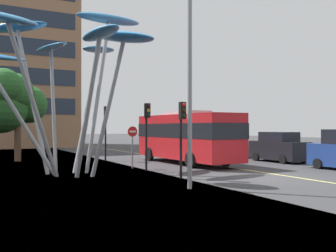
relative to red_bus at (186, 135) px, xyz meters
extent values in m
cube|color=#38383A|center=(-0.50, -7.92, -1.96)|extent=(120.00, 240.00, 0.10)
cube|color=gray|center=(-11.98, -7.92, -1.94)|extent=(16.00, 240.00, 0.05)
cube|color=#E0D666|center=(1.02, -7.92, -1.91)|extent=(0.16, 144.00, 0.01)
cube|color=red|center=(0.00, 0.00, -0.11)|extent=(2.69, 9.70, 2.90)
cube|color=black|center=(0.00, 0.00, 0.30)|extent=(2.72, 9.79, 0.93)
cube|color=yellow|center=(-0.07, 4.77, 1.04)|extent=(1.40, 0.12, 0.36)
cube|color=#B2B2B7|center=(0.00, 0.00, 1.46)|extent=(1.96, 3.41, 0.24)
cylinder|color=black|center=(1.23, 3.01, -1.43)|extent=(0.29, 0.96, 0.96)
cylinder|color=black|center=(-1.32, 2.97, -1.43)|extent=(0.29, 0.96, 0.96)
cylinder|color=black|center=(1.31, -2.64, -1.43)|extent=(0.29, 0.96, 0.96)
cylinder|color=black|center=(-1.24, -2.68, -1.43)|extent=(0.29, 0.96, 0.96)
cylinder|color=#9EA0A5|center=(-6.77, -2.18, 2.27)|extent=(1.55, 0.45, 8.40)
ellipsoid|color=#4CA3E5|center=(-6.11, -2.07, 6.46)|extent=(4.02, 1.86, 0.50)
cylinder|color=#9EA0A5|center=(-7.10, -1.27, 1.58)|extent=(2.14, 1.88, 7.04)
ellipsoid|color=#4CA3E5|center=(-6.16, -0.47, 5.07)|extent=(2.99, 2.81, 0.68)
cylinder|color=#9EA0A5|center=(-8.69, 0.02, 1.61)|extent=(0.29, 1.22, 7.06)
ellipsoid|color=#388EDB|center=(-8.73, 0.52, 5.13)|extent=(1.67, 4.41, 0.74)
cylinder|color=#9EA0A5|center=(-10.05, -1.42, 1.91)|extent=(1.68, 1.22, 7.68)
ellipsoid|color=#2D7FD1|center=(-10.76, -0.95, 5.73)|extent=(3.63, 3.17, 0.77)
cylinder|color=#9EA0A5|center=(-10.82, -2.66, 0.97)|extent=(3.63, 0.49, 5.86)
cylinder|color=#9EA0A5|center=(-10.39, -4.07, 1.57)|extent=(2.76, 2.39, 7.04)
ellipsoid|color=#4299E0|center=(-11.63, -5.13, 5.05)|extent=(3.65, 3.42, 0.92)
cylinder|color=#9EA0A5|center=(-8.19, -5.15, 1.30)|extent=(0.52, 2.88, 6.51)
ellipsoid|color=#4CA3E5|center=(-8.04, -6.49, 4.52)|extent=(1.48, 2.93, 0.56)
cylinder|color=#9EA0A5|center=(-7.10, -4.76, 1.40)|extent=(1.29, 1.93, 6.67)
ellipsoid|color=#388EDB|center=(-6.59, -5.59, 4.71)|extent=(2.99, 3.54, 0.96)
cylinder|color=black|center=(-4.13, -6.57, -0.11)|extent=(0.12, 0.12, 3.61)
cube|color=black|center=(-4.13, -6.71, 1.30)|extent=(0.28, 0.24, 0.80)
sphere|color=red|center=(-4.13, -6.84, 1.56)|extent=(0.18, 0.18, 0.18)
sphere|color=#3A2707|center=(-4.13, -6.84, 1.30)|extent=(0.18, 0.18, 0.18)
sphere|color=black|center=(-4.13, -6.84, 1.04)|extent=(0.18, 0.18, 0.18)
cylinder|color=black|center=(-4.16, -2.71, -0.03)|extent=(0.12, 0.12, 3.75)
cube|color=black|center=(-4.16, -2.85, 1.44)|extent=(0.28, 0.24, 0.80)
sphere|color=#390706|center=(-4.16, -2.98, 1.70)|extent=(0.18, 0.18, 0.18)
sphere|color=orange|center=(-4.16, -2.98, 1.44)|extent=(0.18, 0.18, 0.18)
sphere|color=black|center=(-4.16, -2.98, 1.18)|extent=(0.18, 0.18, 0.18)
cylinder|color=black|center=(-4.14, 4.39, 0.05)|extent=(0.12, 0.12, 3.92)
cube|color=black|center=(-4.14, 4.25, 1.61)|extent=(0.28, 0.24, 0.80)
sphere|color=#390706|center=(-4.14, 4.12, 1.87)|extent=(0.18, 0.18, 0.18)
sphere|color=orange|center=(-4.14, 4.12, 1.61)|extent=(0.18, 0.18, 0.18)
sphere|color=black|center=(-4.14, 4.12, 1.35)|extent=(0.18, 0.18, 0.18)
cylinder|color=black|center=(5.06, -6.52, -1.61)|extent=(0.20, 0.60, 0.60)
cube|color=black|center=(6.37, -1.98, -1.10)|extent=(1.82, 4.31, 1.26)
cube|color=black|center=(6.37, -1.98, -0.15)|extent=(1.67, 2.37, 0.65)
cylinder|color=black|center=(7.28, -0.65, -1.61)|extent=(0.20, 0.60, 0.60)
cylinder|color=black|center=(5.46, -0.65, -1.61)|extent=(0.20, 0.60, 0.60)
cylinder|color=black|center=(7.28, -3.32, -1.61)|extent=(0.20, 0.60, 0.60)
cylinder|color=black|center=(5.46, -3.32, -1.61)|extent=(0.20, 0.60, 0.60)
cube|color=gray|center=(6.43, 3.64, -1.18)|extent=(1.76, 4.29, 1.11)
cube|color=black|center=(6.43, 3.64, -0.29)|extent=(1.62, 2.36, 0.67)
cylinder|color=black|center=(7.31, 4.97, -1.61)|extent=(0.20, 0.60, 0.60)
cylinder|color=black|center=(5.55, 4.97, -1.61)|extent=(0.20, 0.60, 0.60)
cylinder|color=black|center=(7.31, 2.31, -1.61)|extent=(0.20, 0.60, 0.60)
cylinder|color=black|center=(5.55, 2.31, -1.61)|extent=(0.20, 0.60, 0.60)
cylinder|color=gray|center=(-5.29, -9.32, 2.17)|extent=(0.18, 0.18, 8.16)
cylinder|color=brown|center=(-9.77, 7.07, -0.50)|extent=(0.45, 0.45, 2.82)
sphere|color=#286028|center=(-8.97, 7.79, 2.21)|extent=(2.78, 2.78, 2.78)
sphere|color=#286028|center=(-10.79, 6.03, 3.30)|extent=(2.45, 2.45, 2.45)
sphere|color=#286028|center=(-10.90, 7.26, 2.04)|extent=(3.93, 3.93, 3.93)
sphere|color=#286028|center=(-10.05, 6.68, 2.99)|extent=(2.68, 2.68, 2.68)
sphere|color=#286028|center=(-10.09, 8.18, 2.37)|extent=(3.04, 3.04, 3.04)
cylinder|color=gray|center=(-4.41, -1.30, -0.67)|extent=(0.08, 0.08, 2.47)
cylinder|color=red|center=(-4.41, -1.33, 0.26)|extent=(0.60, 0.03, 0.60)
cube|color=white|center=(-4.41, -1.36, 0.26)|extent=(0.40, 0.04, 0.11)
camera|label=1|loc=(-13.22, -22.56, 0.53)|focal=41.77mm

